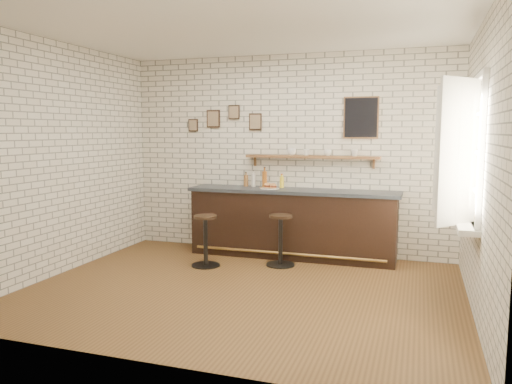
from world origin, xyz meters
TOP-DOWN VIEW (x-y plane):
  - ground at (0.00, 0.00)m, footprint 5.00×5.00m
  - bar_counter at (0.17, 1.70)m, footprint 3.10×0.65m
  - sandwich_plate at (-0.17, 1.66)m, footprint 0.28×0.28m
  - ciabatta_sandwich at (-0.16, 1.66)m, footprint 0.22×0.15m
  - potato_chips at (-0.19, 1.66)m, footprint 0.26×0.19m
  - bitters_bottle_brown at (-0.61, 1.86)m, footprint 0.07×0.07m
  - bitters_bottle_white at (-0.49, 1.86)m, footprint 0.07×0.07m
  - bitters_bottle_amber at (-0.31, 1.86)m, footprint 0.07×0.07m
  - condiment_bottle_yellow at (-0.04, 1.86)m, footprint 0.07×0.07m
  - bar_stool_left at (-0.84, 0.82)m, footprint 0.39×0.39m
  - bar_stool_right at (0.13, 1.17)m, footprint 0.40×0.40m
  - wall_shelf at (0.40, 1.90)m, footprint 2.00×0.18m
  - shelf_cup_a at (0.10, 1.90)m, footprint 0.19×0.19m
  - shelf_cup_b at (0.33, 1.90)m, footprint 0.13×0.13m
  - shelf_cup_c at (0.64, 1.90)m, footprint 0.13×0.13m
  - shelf_cup_d at (1.03, 1.90)m, footprint 0.11×0.11m
  - back_wall_decor at (0.23, 1.98)m, footprint 2.96×0.02m
  - window_sill at (2.40, 0.30)m, footprint 0.20×1.35m
  - casement_window at (2.36, 0.30)m, footprint 0.40×1.30m
  - book_lower at (2.38, 0.27)m, footprint 0.26×0.29m
  - book_upper at (2.38, 0.31)m, footprint 0.17×0.23m

SIDE VIEW (x-z plane):
  - ground at x=0.00m, z-range 0.00..0.00m
  - bar_stool_left at x=-0.84m, z-range 0.03..0.74m
  - bar_stool_right at x=0.13m, z-range 0.03..0.74m
  - bar_counter at x=0.17m, z-range 0.00..1.01m
  - window_sill at x=2.40m, z-range 0.87..0.93m
  - book_lower at x=2.38m, z-range 0.93..0.95m
  - book_upper at x=2.38m, z-range 0.95..0.97m
  - sandwich_plate at x=-0.17m, z-range 1.01..1.02m
  - potato_chips at x=-0.19m, z-range 1.02..1.03m
  - ciabatta_sandwich at x=-0.16m, z-range 1.02..1.09m
  - condiment_bottle_yellow at x=-0.04m, z-range 0.99..1.20m
  - bitters_bottle_brown at x=-0.61m, z-range 0.99..1.21m
  - bitters_bottle_white at x=-0.49m, z-range 0.99..1.24m
  - bitters_bottle_amber at x=-0.31m, z-range 0.98..1.29m
  - wall_shelf at x=0.40m, z-range 1.39..1.57m
  - shelf_cup_b at x=0.33m, z-range 1.50..1.59m
  - shelf_cup_c at x=0.64m, z-range 1.50..1.59m
  - shelf_cup_d at x=1.03m, z-range 1.50..1.59m
  - shelf_cup_a at x=0.10m, z-range 1.50..1.60m
  - casement_window at x=2.36m, z-range 0.87..2.43m
  - back_wall_decor at x=0.23m, z-range 1.77..2.33m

